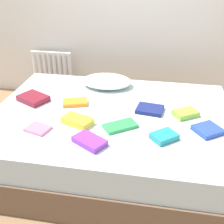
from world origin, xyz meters
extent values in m
plane|color=#93704C|center=(0.00, 0.00, 0.00)|extent=(8.00, 8.00, 0.00)
cube|color=brown|center=(0.00, 0.00, 0.14)|extent=(2.00, 1.50, 0.28)
cube|color=silver|center=(0.00, 0.00, 0.39)|extent=(1.96, 1.46, 0.22)
cylinder|color=white|center=(-1.20, 1.20, 0.34)|extent=(0.04, 0.04, 0.51)
cylinder|color=white|center=(-1.13, 1.20, 0.34)|extent=(0.04, 0.04, 0.51)
cylinder|color=white|center=(-1.07, 1.20, 0.34)|extent=(0.04, 0.04, 0.51)
cylinder|color=white|center=(-1.00, 1.20, 0.34)|extent=(0.04, 0.04, 0.51)
cylinder|color=white|center=(-0.94, 1.20, 0.34)|extent=(0.04, 0.04, 0.51)
cylinder|color=white|center=(-0.87, 1.20, 0.34)|extent=(0.04, 0.04, 0.51)
cylinder|color=white|center=(-0.80, 1.20, 0.34)|extent=(0.04, 0.04, 0.51)
cylinder|color=white|center=(-0.74, 1.20, 0.34)|extent=(0.04, 0.04, 0.51)
cube|color=white|center=(-0.97, 1.20, 0.57)|extent=(0.51, 0.04, 0.04)
cube|color=white|center=(-0.97, 1.20, 0.11)|extent=(0.51, 0.04, 0.04)
ellipsoid|color=white|center=(-0.14, 0.53, 0.55)|extent=(0.49, 0.35, 0.10)
cube|color=green|center=(0.11, -0.21, 0.51)|extent=(0.28, 0.25, 0.03)
cube|color=#2847B7|center=(0.75, -0.16, 0.52)|extent=(0.25, 0.24, 0.04)
cube|color=pink|center=(-0.49, -0.36, 0.51)|extent=(0.20, 0.18, 0.02)
cube|color=#8CC638|center=(0.60, 0.06, 0.52)|extent=(0.23, 0.21, 0.04)
cube|color=purple|center=(-0.07, -0.46, 0.52)|extent=(0.26, 0.23, 0.04)
cube|color=orange|center=(-0.33, 0.10, 0.52)|extent=(0.24, 0.19, 0.03)
cube|color=navy|center=(0.31, 0.09, 0.52)|extent=(0.24, 0.20, 0.03)
cube|color=maroon|center=(-0.72, 0.09, 0.52)|extent=(0.30, 0.28, 0.05)
cube|color=yellow|center=(-0.22, -0.22, 0.53)|extent=(0.26, 0.21, 0.05)
cube|color=teal|center=(0.44, -0.31, 0.52)|extent=(0.22, 0.21, 0.04)
camera|label=1|loc=(0.38, -2.07, 1.67)|focal=46.76mm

